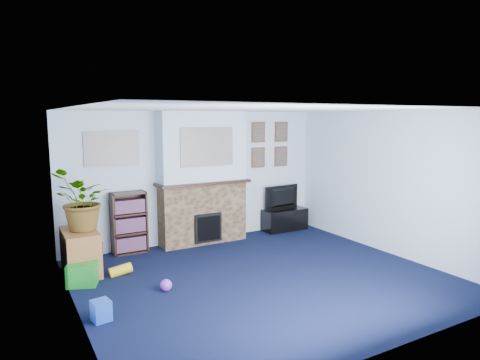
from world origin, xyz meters
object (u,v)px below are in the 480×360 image
tv_stand (285,219)px  sideboard (80,250)px  bookshelf (129,224)px  television (284,197)px

tv_stand → sideboard: bearing=-172.4°
tv_stand → bookshelf: 3.18m
television → bookshelf: size_ratio=0.79×
tv_stand → bookshelf: bearing=178.6°
television → sideboard: television is taller
tv_stand → television: size_ratio=1.12×
tv_stand → television: television is taller
bookshelf → sideboard: 1.10m
television → sideboard: bearing=2.4°
sideboard → tv_stand: bearing=7.6°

